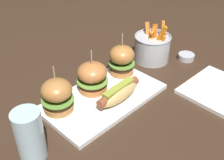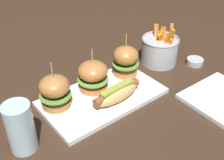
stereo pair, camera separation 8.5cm
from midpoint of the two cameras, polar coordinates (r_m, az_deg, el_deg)
The scene contains 10 objects.
ground_plane at distance 0.86m, azimuth -4.52°, elevation -4.03°, with size 3.00×3.00×0.00m, color #382619.
platter_main at distance 0.86m, azimuth -4.54°, elevation -3.67°, with size 0.36×0.21×0.01m, color white.
hot_dog at distance 0.82m, azimuth -1.61°, elevation -2.65°, with size 0.16×0.06×0.05m.
slider_left at distance 0.80m, azimuth -14.00°, elevation -3.09°, with size 0.09×0.09×0.14m.
slider_center at distance 0.86m, azimuth -6.83°, elevation 0.54°, with size 0.10×0.10×0.14m.
slider_right at distance 0.93m, azimuth -0.63°, elevation 4.04°, with size 0.09×0.09×0.14m.
fries_bucket at distance 1.04m, azimuth 5.77°, elevation 6.50°, with size 0.13×0.13×0.15m.
sauce_ramekin at distance 1.08m, azimuth 12.54°, elevation 4.56°, with size 0.06×0.06×0.02m.
side_plate at distance 0.93m, azimuth 18.74°, elevation -2.34°, with size 0.21×0.21×0.01m, color white.
water_glass at distance 0.69m, azimuth -19.70°, elevation -10.56°, with size 0.07×0.07×0.13m, color silver.
Camera 1 is at (-0.46, -0.49, 0.53)m, focal length 45.45 mm.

